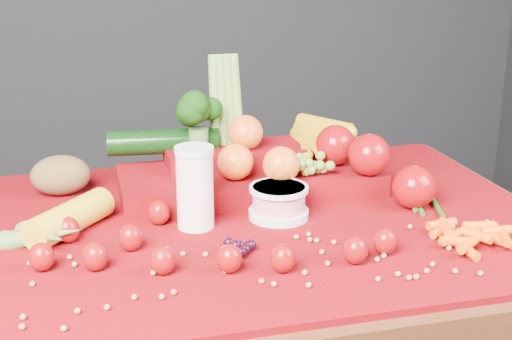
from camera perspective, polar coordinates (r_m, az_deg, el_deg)
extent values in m
cube|color=#3A1A0D|center=(1.33, 0.22, -5.39)|extent=(1.10, 0.80, 0.05)
cube|color=#3A1A0D|center=(1.93, 11.73, -10.22)|extent=(0.06, 0.06, 0.70)
cube|color=#6A030B|center=(1.32, 0.22, -4.15)|extent=(1.05, 0.75, 0.01)
cylinder|color=white|center=(1.26, -4.91, -1.40)|extent=(0.07, 0.07, 0.15)
cylinder|color=silver|center=(1.24, -4.99, 1.59)|extent=(0.07, 0.07, 0.01)
cylinder|color=silver|center=(1.32, 1.82, -3.49)|extent=(0.11, 0.11, 0.02)
cylinder|color=pink|center=(1.31, 1.83, -2.26)|extent=(0.10, 0.10, 0.05)
cylinder|color=silver|center=(1.30, 1.84, -1.49)|extent=(0.11, 0.11, 0.01)
ellipsoid|color=#80000C|center=(1.20, -10.01, -5.34)|extent=(0.04, 0.04, 0.05)
cone|color=#0F490D|center=(1.19, -10.07, -4.36)|extent=(0.03, 0.03, 0.01)
ellipsoid|color=#80000C|center=(1.14, -12.76, -6.77)|extent=(0.04, 0.04, 0.05)
cone|color=#0F490D|center=(1.13, -12.84, -5.76)|extent=(0.03, 0.03, 0.01)
ellipsoid|color=#80000C|center=(1.11, -7.47, -7.18)|extent=(0.04, 0.04, 0.05)
cone|color=#0F490D|center=(1.10, -7.51, -6.14)|extent=(0.03, 0.03, 0.01)
ellipsoid|color=#80000C|center=(1.10, -2.15, -7.10)|extent=(0.04, 0.04, 0.05)
cone|color=#0F490D|center=(1.10, -2.16, -6.06)|extent=(0.03, 0.03, 0.01)
ellipsoid|color=#80000C|center=(1.11, 2.16, -7.08)|extent=(0.04, 0.04, 0.05)
cone|color=#0F490D|center=(1.10, 2.18, -6.04)|extent=(0.03, 0.03, 0.01)
ellipsoid|color=#80000C|center=(1.14, 7.97, -6.36)|extent=(0.04, 0.04, 0.05)
cone|color=#0F490D|center=(1.13, 8.02, -5.35)|extent=(0.03, 0.03, 0.01)
ellipsoid|color=#80000C|center=(1.29, -7.76, -3.37)|extent=(0.04, 0.04, 0.05)
cone|color=#0F490D|center=(1.28, -7.80, -2.46)|extent=(0.03, 0.03, 0.01)
ellipsoid|color=#80000C|center=(1.25, -14.84, -4.64)|extent=(0.04, 0.04, 0.05)
cone|color=#0F490D|center=(1.24, -14.92, -3.70)|extent=(0.03, 0.03, 0.01)
ellipsoid|color=#80000C|center=(1.18, 10.30, -5.62)|extent=(0.04, 0.04, 0.05)
cone|color=#0F490D|center=(1.17, 10.36, -4.64)|extent=(0.03, 0.03, 0.01)
ellipsoid|color=#80000C|center=(1.16, -16.78, -6.67)|extent=(0.04, 0.04, 0.05)
cone|color=#0F490D|center=(1.15, -16.88, -5.67)|extent=(0.03, 0.03, 0.01)
cylinder|color=gold|center=(1.28, -14.67, -3.74)|extent=(0.16, 0.17, 0.06)
ellipsoid|color=brown|center=(1.47, -15.37, -0.40)|extent=(0.12, 0.09, 0.08)
cube|color=#6A030B|center=(1.45, -0.54, -0.84)|extent=(0.52, 0.22, 0.04)
cube|color=#6A030B|center=(1.48, -1.77, 1.18)|extent=(0.28, 0.12, 0.03)
sphere|color=maroon|center=(1.41, 9.04, 1.22)|extent=(0.08, 0.08, 0.08)
sphere|color=maroon|center=(1.38, 12.53, -1.33)|extent=(0.08, 0.08, 0.08)
sphere|color=maroon|center=(1.47, 6.38, 2.00)|extent=(0.08, 0.08, 0.08)
sphere|color=#BD340D|center=(1.37, -1.65, 0.65)|extent=(0.07, 0.07, 0.07)
sphere|color=#BD340D|center=(1.36, 2.03, 0.41)|extent=(0.07, 0.07, 0.07)
sphere|color=#BD340D|center=(1.45, -0.84, 3.02)|extent=(0.07, 0.07, 0.07)
cylinder|color=#C89501|center=(1.53, 3.51, 1.79)|extent=(0.06, 0.15, 0.04)
cylinder|color=#C89501|center=(1.53, 4.23, 2.38)|extent=(0.04, 0.15, 0.04)
cylinder|color=#C89501|center=(1.54, 4.95, 2.97)|extent=(0.07, 0.15, 0.04)
cylinder|color=#C89501|center=(1.54, 5.50, 3.54)|extent=(0.09, 0.15, 0.04)
cylinder|color=#3F662D|center=(1.45, -4.61, 2.48)|extent=(0.04, 0.04, 0.04)
cylinder|color=olive|center=(1.48, -3.34, 4.95)|extent=(0.03, 0.06, 0.22)
cylinder|color=olive|center=(1.49, -2.73, 4.99)|extent=(0.02, 0.06, 0.22)
cylinder|color=olive|center=(1.49, -2.13, 5.03)|extent=(0.02, 0.06, 0.22)
cylinder|color=olive|center=(1.49, -1.52, 5.07)|extent=(0.03, 0.06, 0.22)
cylinder|color=black|center=(1.48, -7.42, 2.26)|extent=(0.23, 0.08, 0.05)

